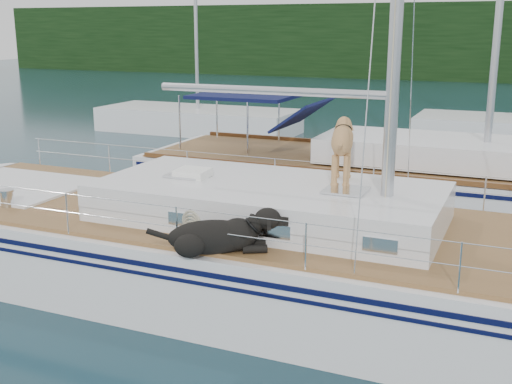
% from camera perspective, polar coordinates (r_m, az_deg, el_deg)
% --- Properties ---
extents(ground, '(120.00, 120.00, 0.00)m').
position_cam_1_polar(ground, '(10.61, -2.94, -8.38)').
color(ground, black).
rests_on(ground, ground).
extents(tree_line, '(90.00, 3.00, 6.00)m').
position_cam_1_polar(tree_line, '(53.94, 19.16, 12.48)').
color(tree_line, black).
rests_on(tree_line, ground).
extents(shore_bank, '(92.00, 1.00, 1.20)m').
position_cam_1_polar(shore_bank, '(55.24, 19.05, 10.02)').
color(shore_bank, '#595147').
rests_on(shore_bank, ground).
extents(main_sailboat, '(12.00, 4.18, 14.01)m').
position_cam_1_polar(main_sailboat, '(10.31, -2.48, -5.00)').
color(main_sailboat, white).
rests_on(main_sailboat, ground).
extents(neighbor_sailboat, '(11.00, 3.50, 13.30)m').
position_cam_1_polar(neighbor_sailboat, '(15.19, 10.90, 0.91)').
color(neighbor_sailboat, white).
rests_on(neighbor_sailboat, ground).
extents(bg_boat_west, '(8.00, 3.00, 11.65)m').
position_cam_1_polar(bg_boat_west, '(26.15, -5.17, 6.32)').
color(bg_boat_west, white).
rests_on(bg_boat_west, ground).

